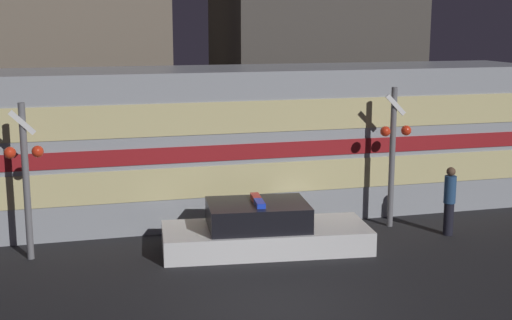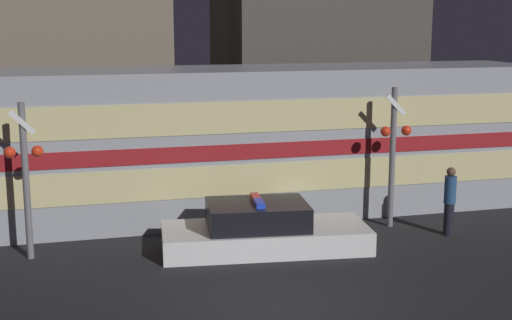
% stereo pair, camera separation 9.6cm
% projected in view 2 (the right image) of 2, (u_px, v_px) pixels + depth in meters
% --- Properties ---
extents(ground_plane, '(120.00, 120.00, 0.00)m').
position_uv_depth(ground_plane, '(277.00, 306.00, 13.75)').
color(ground_plane, black).
extents(train, '(16.91, 3.15, 4.13)m').
position_uv_depth(train, '(248.00, 141.00, 20.13)').
color(train, '#999EA5').
rests_on(train, ground_plane).
extents(police_car, '(5.10, 2.42, 1.28)m').
position_uv_depth(police_car, '(263.00, 231.00, 17.07)').
color(police_car, silver).
rests_on(police_car, ground_plane).
extents(pedestrian, '(0.30, 0.30, 1.78)m').
position_uv_depth(pedestrian, '(450.00, 201.00, 18.12)').
color(pedestrian, black).
rests_on(pedestrian, ground_plane).
extents(crossing_signal_near, '(0.86, 0.37, 3.73)m').
position_uv_depth(crossing_signal_near, '(393.00, 149.00, 18.63)').
color(crossing_signal_near, slate).
rests_on(crossing_signal_near, ground_plane).
extents(crossing_signal_far, '(0.86, 0.37, 3.63)m').
position_uv_depth(crossing_signal_far, '(25.00, 172.00, 16.08)').
color(crossing_signal_far, slate).
rests_on(crossing_signal_far, ground_plane).
extents(building_left, '(9.65, 6.60, 10.35)m').
position_uv_depth(building_left, '(31.00, 27.00, 26.40)').
color(building_left, '#726656').
rests_on(building_left, ground_plane).
extents(building_center, '(7.07, 5.61, 6.69)m').
position_uv_depth(building_center, '(313.00, 74.00, 27.85)').
color(building_center, '#47423D').
rests_on(building_center, ground_plane).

